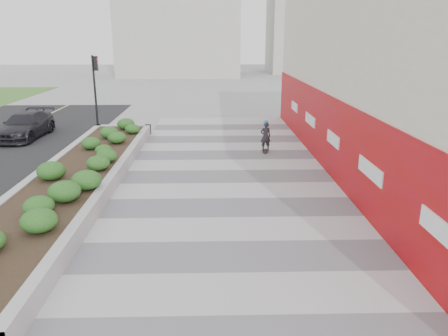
% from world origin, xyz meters
% --- Properties ---
extents(ground, '(160.00, 160.00, 0.00)m').
position_xyz_m(ground, '(0.00, 0.00, 0.00)').
color(ground, gray).
rests_on(ground, ground).
extents(walkway, '(8.00, 36.00, 0.01)m').
position_xyz_m(walkway, '(0.00, 3.00, 0.01)').
color(walkway, '#A8A8AD').
rests_on(walkway, ground).
extents(building, '(6.04, 24.08, 8.00)m').
position_xyz_m(building, '(6.98, 8.98, 3.98)').
color(building, beige).
rests_on(building, ground).
extents(planter, '(3.00, 18.00, 0.90)m').
position_xyz_m(planter, '(-5.50, 7.00, 0.42)').
color(planter, '#9E9EA0').
rests_on(planter, ground).
extents(traffic_signal_near, '(0.33, 0.28, 4.20)m').
position_xyz_m(traffic_signal_near, '(-7.23, 17.50, 2.76)').
color(traffic_signal_near, black).
rests_on(traffic_signal_near, ground).
extents(manhole_cover, '(0.44, 0.44, 0.01)m').
position_xyz_m(manhole_cover, '(0.50, 3.00, 0.00)').
color(manhole_cover, '#595654').
rests_on(manhole_cover, ground).
extents(skateboarder, '(0.54, 0.74, 1.51)m').
position_xyz_m(skateboarder, '(1.87, 11.88, 0.77)').
color(skateboarder, beige).
rests_on(skateboarder, ground).
extents(car_dark, '(2.02, 4.65, 1.33)m').
position_xyz_m(car_dark, '(-10.55, 15.25, 0.67)').
color(car_dark, black).
rests_on(car_dark, ground).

